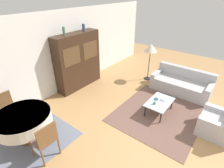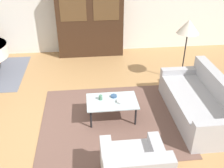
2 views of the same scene
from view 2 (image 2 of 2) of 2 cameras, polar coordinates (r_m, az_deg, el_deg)
The scene contains 10 objects.
ground_plane at distance 4.82m, azimuth -11.77°, elevation -10.03°, with size 14.00×14.00×0.00m, color tan.
wall_back at distance 7.52m, azimuth -10.87°, elevation 16.58°, with size 10.00×0.06×2.70m.
area_rug at distance 4.97m, azimuth -0.07°, elevation -7.73°, with size 2.60×2.29×0.01m.
couch at distance 5.19m, azimuth 18.66°, elevation -3.92°, with size 0.93×1.97×0.80m.
coffee_table at distance 4.81m, azimuth -0.00°, elevation -4.06°, with size 0.92×0.60×0.38m.
display_cabinet at distance 7.33m, azimuth -4.82°, elevation 13.70°, with size 1.78×0.46×1.98m.
floor_lamp at distance 5.97m, azimuth 16.28°, elevation 11.53°, with size 0.48×0.48×1.46m.
cup at distance 4.81m, azimuth -2.51°, elevation -2.94°, with size 0.07×0.07×0.09m.
bowl at distance 4.74m, azimuth 2.08°, elevation -3.75°, with size 0.17×0.17×0.04m.
bowl_small at distance 4.89m, azimuth 0.37°, elevation -2.63°, with size 0.12×0.12×0.04m.
Camera 2 is at (0.57, -3.67, 3.07)m, focal length 42.00 mm.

